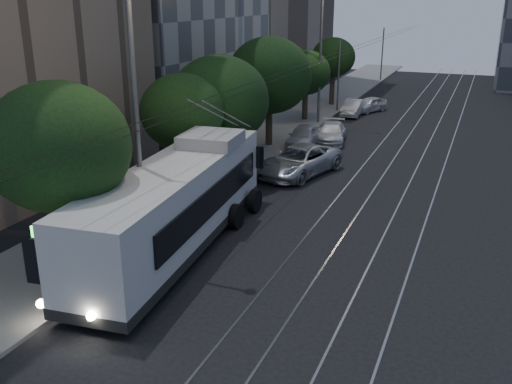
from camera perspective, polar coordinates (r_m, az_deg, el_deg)
The scene contains 18 objects.
ground at distance 21.08m, azimuth 1.46°, elevation -7.79°, with size 120.00×120.00×0.00m, color black.
sidewalk at distance 41.25m, azimuth 1.61°, elevation 5.86°, with size 5.00×90.00×0.15m, color slate.
tram_rails at distance 39.00m, azimuth 15.52°, elevation 4.28°, with size 4.52×90.00×0.02m.
overhead_wires at distance 39.80m, azimuth 5.11°, elevation 10.28°, with size 2.23×90.00×6.00m.
trolleybus at distance 22.40m, azimuth -7.88°, elevation -1.17°, with size 4.03×13.42×5.63m.
pickup_silver at distance 31.83m, azimuth 4.34°, elevation 3.13°, with size 2.65×5.74×1.59m, color #B6B9BE.
car_white_a at distance 37.73m, azimuth 4.81°, elevation 5.58°, with size 1.75×4.36×1.48m, color #BAB9BE.
car_white_b at distance 39.33m, azimuth 7.55°, elevation 5.89°, with size 1.81×4.44×1.29m, color silver.
car_white_c at distance 48.54m, azimuth 9.67°, elevation 8.30°, with size 1.37×3.93×1.30m, color #B7B7BB.
car_white_d at distance 50.46m, azimuth 11.29°, elevation 8.59°, with size 1.49×3.69×1.26m, color silver.
tree_0 at distance 20.20m, azimuth -19.18°, elevation 4.24°, with size 4.90×4.90×6.94m.
tree_1 at distance 27.67m, azimuth -7.39°, elevation 7.93°, with size 4.04×4.04×6.09m.
tree_2 at distance 30.46m, azimuth -3.69°, elevation 9.09°, with size 5.29×5.29×6.64m.
tree_3 at distance 37.10m, azimuth 1.35°, elevation 11.56°, with size 5.43×5.43×7.12m.
tree_4 at distance 45.45m, azimuth 5.01°, elevation 11.79°, with size 3.83×3.83×5.53m.
tree_5 at distance 52.15m, azimuth 7.75°, elevation 13.17°, with size 3.85×3.85×6.04m.
streetlamp_near at distance 20.92m, azimuth -11.18°, elevation 11.33°, with size 2.73×0.44×11.48m.
streetlamp_far at distance 44.01m, azimuth 7.08°, elevation 15.22°, with size 2.66×0.44×11.15m.
Camera 1 is at (6.61, -17.59, 9.54)m, focal length 40.00 mm.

